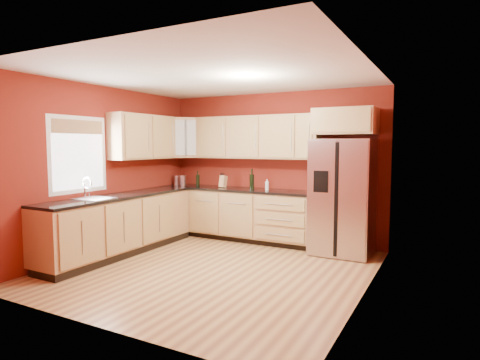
% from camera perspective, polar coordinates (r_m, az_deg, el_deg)
% --- Properties ---
extents(floor, '(4.00, 4.00, 0.00)m').
position_cam_1_polar(floor, '(5.62, -3.83, -12.50)').
color(floor, brown).
rests_on(floor, ground).
extents(ceiling, '(4.00, 4.00, 0.00)m').
position_cam_1_polar(ceiling, '(5.44, -4.00, 14.64)').
color(ceiling, silver).
rests_on(ceiling, wall_back).
extents(wall_back, '(4.00, 0.04, 2.60)m').
position_cam_1_polar(wall_back, '(7.15, 4.59, 1.87)').
color(wall_back, maroon).
rests_on(wall_back, floor).
extents(wall_front, '(4.00, 0.04, 2.60)m').
position_cam_1_polar(wall_front, '(3.83, -19.93, -1.13)').
color(wall_front, maroon).
rests_on(wall_front, floor).
extents(wall_left, '(0.04, 4.00, 2.60)m').
position_cam_1_polar(wall_left, '(6.65, -18.71, 1.38)').
color(wall_left, maroon).
rests_on(wall_left, floor).
extents(wall_right, '(0.04, 4.00, 2.60)m').
position_cam_1_polar(wall_right, '(4.64, 17.54, -0.04)').
color(wall_right, maroon).
rests_on(wall_right, floor).
extents(base_cabinets_back, '(2.90, 0.60, 0.88)m').
position_cam_1_polar(base_cabinets_back, '(7.22, -0.43, -4.97)').
color(base_cabinets_back, '#9F844D').
rests_on(base_cabinets_back, floor).
extents(base_cabinets_left, '(0.60, 2.80, 0.88)m').
position_cam_1_polar(base_cabinets_left, '(6.54, -16.69, -6.22)').
color(base_cabinets_left, '#9F844D').
rests_on(base_cabinets_left, floor).
extents(countertop_back, '(2.90, 0.62, 0.04)m').
position_cam_1_polar(countertop_back, '(7.14, -0.47, -1.34)').
color(countertop_back, black).
rests_on(countertop_back, base_cabinets_back).
extents(countertop_left, '(0.62, 2.80, 0.04)m').
position_cam_1_polar(countertop_left, '(6.46, -16.73, -2.22)').
color(countertop_left, black).
rests_on(countertop_left, base_cabinets_left).
extents(upper_cabinets_back, '(2.30, 0.33, 0.75)m').
position_cam_1_polar(upper_cabinets_back, '(7.09, 2.23, 6.10)').
color(upper_cabinets_back, '#9F844D').
rests_on(upper_cabinets_back, wall_back).
extents(upper_cabinets_left, '(0.33, 1.35, 0.75)m').
position_cam_1_polar(upper_cabinets_left, '(7.04, -13.59, 5.97)').
color(upper_cabinets_left, '#9F844D').
rests_on(upper_cabinets_left, wall_left).
extents(corner_upper_cabinet, '(0.67, 0.67, 0.75)m').
position_cam_1_polar(corner_upper_cabinet, '(7.68, -7.96, 5.97)').
color(corner_upper_cabinet, '#9F844D').
rests_on(corner_upper_cabinet, wall_back).
extents(over_fridge_cabinet, '(0.92, 0.60, 0.40)m').
position_cam_1_polar(over_fridge_cabinet, '(6.43, 14.76, 8.06)').
color(over_fridge_cabinet, '#9F844D').
rests_on(over_fridge_cabinet, wall_back).
extents(refrigerator, '(0.90, 0.75, 1.78)m').
position_cam_1_polar(refrigerator, '(6.40, 14.38, -2.33)').
color(refrigerator, silver).
rests_on(refrigerator, floor).
extents(window, '(0.03, 0.90, 1.00)m').
position_cam_1_polar(window, '(6.29, -21.97, 3.37)').
color(window, white).
rests_on(window, wall_left).
extents(sink_faucet, '(0.50, 0.42, 0.30)m').
position_cam_1_polar(sink_faucet, '(6.10, -20.07, -1.12)').
color(sink_faucet, silver).
rests_on(sink_faucet, countertop_left).
extents(canister_left, '(0.15, 0.15, 0.18)m').
position_cam_1_polar(canister_left, '(7.81, -8.98, -0.04)').
color(canister_left, silver).
rests_on(canister_left, countertop_back).
extents(canister_right, '(0.15, 0.15, 0.20)m').
position_cam_1_polar(canister_right, '(7.67, -8.14, -0.06)').
color(canister_right, silver).
rests_on(canister_right, countertop_back).
extents(wine_bottle_a, '(0.08, 0.08, 0.29)m').
position_cam_1_polar(wine_bottle_a, '(7.55, -6.02, 0.24)').
color(wine_bottle_a, black).
rests_on(wine_bottle_a, countertop_back).
extents(wine_bottle_b, '(0.08, 0.08, 0.35)m').
position_cam_1_polar(wine_bottle_b, '(7.01, 1.69, 0.16)').
color(wine_bottle_b, black).
rests_on(wine_bottle_b, countertop_back).
extents(knife_block, '(0.12, 0.11, 0.21)m').
position_cam_1_polar(knife_block, '(7.29, -2.43, -0.21)').
color(knife_block, tan).
rests_on(knife_block, countertop_back).
extents(soap_dispenser, '(0.07, 0.07, 0.19)m').
position_cam_1_polar(soap_dispenser, '(6.84, 3.87, -0.68)').
color(soap_dispenser, white).
rests_on(soap_dispenser, countertop_back).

